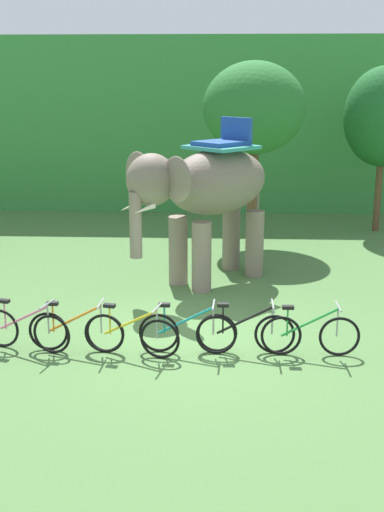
# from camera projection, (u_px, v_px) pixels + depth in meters

# --- Properties ---
(ground_plane) EXTENTS (80.00, 80.00, 0.00)m
(ground_plane) POSITION_uv_depth(u_px,v_px,m) (191.00, 338.00, 12.20)
(ground_plane) COLOR #4C753D
(foliage_hedge) EXTENTS (36.00, 6.00, 6.08)m
(foliage_hedge) POSITION_uv_depth(u_px,v_px,m) (209.00, 121.00, 25.67)
(foliage_hedge) COLOR #3D8E42
(foliage_hedge) RESTS_ON ground
(tree_center_left) EXTENTS (2.86, 2.86, 5.13)m
(tree_center_left) POSITION_uv_depth(u_px,v_px,m) (254.00, 109.00, 18.32)
(tree_center_left) COLOR brown
(tree_center_left) RESTS_ON ground
(tree_center) EXTENTS (2.39, 2.39, 5.03)m
(tree_center) POSITION_uv_depth(u_px,v_px,m) (384.00, 117.00, 19.87)
(tree_center) COLOR brown
(tree_center) RESTS_ON ground
(elephant) EXTENTS (3.63, 3.73, 3.78)m
(elephant) POSITION_uv_depth(u_px,v_px,m) (207.00, 190.00, 14.96)
(elephant) COLOR gray
(elephant) RESTS_ON ground
(bike_pink) EXTENTS (1.67, 0.59, 0.92)m
(bike_pink) POSITION_uv_depth(u_px,v_px,m) (26.00, 329.00, 11.55)
(bike_pink) COLOR black
(bike_pink) RESTS_ON ground
(bike_orange) EXTENTS (1.71, 0.52, 0.92)m
(bike_orange) POSITION_uv_depth(u_px,v_px,m) (76.00, 331.00, 11.50)
(bike_orange) COLOR black
(bike_orange) RESTS_ON ground
(bike_yellow) EXTENTS (1.68, 0.55, 0.92)m
(bike_yellow) POSITION_uv_depth(u_px,v_px,m) (132.00, 334.00, 11.33)
(bike_yellow) COLOR black
(bike_yellow) RESTS_ON ground
(bike_teal) EXTENTS (1.71, 0.52, 0.92)m
(bike_teal) POSITION_uv_depth(u_px,v_px,m) (187.00, 332.00, 11.43)
(bike_teal) COLOR black
(bike_teal) RESTS_ON ground
(bike_black) EXTENTS (1.71, 0.52, 0.92)m
(bike_black) POSITION_uv_depth(u_px,v_px,m) (246.00, 332.00, 11.44)
(bike_black) COLOR black
(bike_black) RESTS_ON ground
(bike_green) EXTENTS (1.71, 0.52, 0.92)m
(bike_green) POSITION_uv_depth(u_px,v_px,m) (310.00, 334.00, 11.33)
(bike_green) COLOR black
(bike_green) RESTS_ON ground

